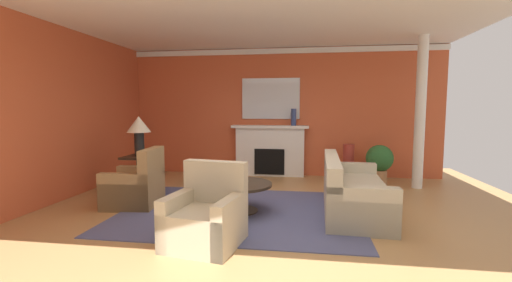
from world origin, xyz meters
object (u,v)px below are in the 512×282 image
(potted_plant, at_px, (379,161))
(sofa, at_px, (352,193))
(armchair_near_window, at_px, (136,187))
(vase_tall_corner, at_px, (348,162))
(coffee_table, at_px, (240,190))
(mantel_mirror, at_px, (271,99))
(armchair_facing_fireplace, at_px, (206,219))
(vase_mantel_right, at_px, (294,117))
(fireplace, at_px, (270,152))
(table_lamp, at_px, (139,128))
(side_table, at_px, (140,172))

(potted_plant, bearing_deg, sofa, -111.85)
(armchair_near_window, bearing_deg, vase_tall_corner, 34.08)
(armchair_near_window, xyz_separation_m, coffee_table, (1.75, -0.08, 0.03))
(mantel_mirror, height_order, armchair_facing_fireplace, mantel_mirror)
(mantel_mirror, bearing_deg, vase_tall_corner, -13.33)
(armchair_facing_fireplace, relative_size, vase_mantel_right, 2.43)
(fireplace, distance_m, vase_tall_corner, 1.80)
(sofa, distance_m, potted_plant, 2.25)
(table_lamp, bearing_deg, fireplace, 41.06)
(armchair_near_window, distance_m, armchair_facing_fireplace, 2.10)
(sofa, distance_m, coffee_table, 1.72)
(armchair_near_window, relative_size, potted_plant, 1.14)
(sofa, distance_m, table_lamp, 3.97)
(table_lamp, bearing_deg, vase_tall_corner, 22.49)
(fireplace, bearing_deg, vase_mantel_right, -5.14)
(sofa, bearing_deg, vase_tall_corner, 84.34)
(mantel_mirror, relative_size, potted_plant, 1.64)
(potted_plant, bearing_deg, side_table, -163.20)
(armchair_facing_fireplace, distance_m, potted_plant, 4.49)
(mantel_mirror, distance_m, potted_plant, 2.81)
(sofa, height_order, armchair_near_window, armchair_near_window)
(side_table, distance_m, potted_plant, 4.84)
(mantel_mirror, height_order, side_table, mantel_mirror)
(mantel_mirror, height_order, potted_plant, mantel_mirror)
(armchair_facing_fireplace, height_order, side_table, armchair_facing_fireplace)
(table_lamp, height_order, vase_mantel_right, vase_mantel_right)
(side_table, bearing_deg, vase_mantel_right, 34.33)
(vase_tall_corner, bearing_deg, table_lamp, -157.51)
(armchair_facing_fireplace, bearing_deg, armchair_near_window, 139.61)
(armchair_facing_fireplace, relative_size, side_table, 1.36)
(table_lamp, bearing_deg, side_table, 0.00)
(side_table, relative_size, vase_tall_corner, 0.86)
(sofa, height_order, side_table, sofa)
(mantel_mirror, relative_size, coffee_table, 1.36)
(mantel_mirror, xyz_separation_m, vase_mantel_right, (0.55, -0.17, -0.43))
(vase_mantel_right, bearing_deg, mantel_mirror, 162.82)
(armchair_facing_fireplace, bearing_deg, vase_mantel_right, 78.11)
(armchair_facing_fireplace, height_order, potted_plant, armchair_facing_fireplace)
(mantel_mirror, relative_size, vase_mantel_right, 3.49)
(vase_tall_corner, bearing_deg, potted_plant, -24.27)
(fireplace, xyz_separation_m, side_table, (-2.26, -1.97, -0.17))
(mantel_mirror, distance_m, sofa, 3.51)
(mantel_mirror, bearing_deg, coffee_table, -93.19)
(potted_plant, bearing_deg, fireplace, 166.49)
(mantel_mirror, relative_size, side_table, 1.95)
(sofa, bearing_deg, armchair_near_window, -177.52)
(coffee_table, bearing_deg, potted_plant, 42.20)
(side_table, xyz_separation_m, vase_mantel_right, (2.81, 1.92, 0.99))
(mantel_mirror, xyz_separation_m, table_lamp, (-2.26, -2.09, -0.60))
(table_lamp, bearing_deg, vase_mantel_right, 34.33)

